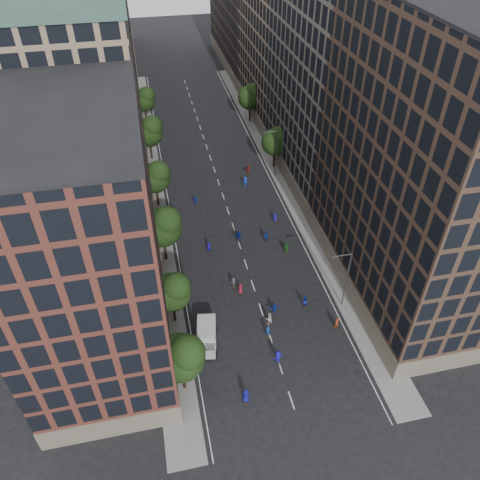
{
  "coord_description": "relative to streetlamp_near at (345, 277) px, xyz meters",
  "views": [
    {
      "loc": [
        -11.45,
        -26.29,
        46.13
      ],
      "look_at": [
        -0.18,
        25.69,
        2.0
      ],
      "focal_mm": 35.0,
      "sensor_mm": 36.0,
      "label": 1
    }
  ],
  "objects": [
    {
      "name": "skater_5",
      "position": [
        -8.85,
        0.56,
        -4.39
      ],
      "size": [
        1.49,
        0.65,
        1.56
      ],
      "primitive_type": "imported",
      "rotation": [
        0.0,
        0.0,
        3.28
      ],
      "color": "#162FB8",
      "rests_on": "ground"
    },
    {
      "name": "bldg_left_d",
      "position": [
        -29.37,
        70.0,
        10.83
      ],
      "size": [
        14.0,
        28.0,
        32.0
      ],
      "primitive_type": "cube",
      "color": "#2F261F",
      "rests_on": "ground"
    },
    {
      "name": "skater_17",
      "position": [
        -4.44,
        34.66,
        -4.31
      ],
      "size": [
        1.65,
        1.11,
        1.71
      ],
      "primitive_type": "imported",
      "rotation": [
        0.0,
        0.0,
        3.56
      ],
      "color": "#A52B1B",
      "rests_on": "ground"
    },
    {
      "name": "skater_0",
      "position": [
        -15.25,
        -11.0,
        -4.22
      ],
      "size": [
        1.05,
        0.82,
        1.9
      ],
      "primitive_type": "imported",
      "rotation": [
        0.0,
        0.0,
        2.88
      ],
      "color": "#121395",
      "rests_on": "ground"
    },
    {
      "name": "sidewalk_right",
      "position": [
        1.63,
        35.5,
        -5.09
      ],
      "size": [
        4.0,
        105.0,
        0.15
      ],
      "primitive_type": "cube",
      "color": "slate",
      "rests_on": "ground"
    },
    {
      "name": "skater_6",
      "position": [
        -12.36,
        5.02,
        -4.39
      ],
      "size": [
        0.84,
        0.63,
        1.55
      ],
      "primitive_type": "imported",
      "rotation": [
        0.0,
        0.0,
        3.33
      ],
      "color": "#A91C33",
      "rests_on": "ground"
    },
    {
      "name": "streetlamp_near",
      "position": [
        0.0,
        0.0,
        0.0
      ],
      "size": [
        2.64,
        0.22,
        9.06
      ],
      "color": "#595B60",
      "rests_on": "ground"
    },
    {
      "name": "tree_left_0",
      "position": [
        -21.38,
        -8.15,
        0.79
      ],
      "size": [
        5.2,
        5.2,
        8.83
      ],
      "color": "black",
      "rests_on": "ground"
    },
    {
      "name": "skater_9",
      "position": [
        -13.05,
        6.31,
        -4.37
      ],
      "size": [
        1.07,
        0.66,
        1.59
      ],
      "primitive_type": "imported",
      "rotation": [
        0.0,
        0.0,
        3.07
      ],
      "color": "#45454B",
      "rests_on": "ground"
    },
    {
      "name": "ground",
      "position": [
        -10.37,
        28.0,
        -5.17
      ],
      "size": [
        240.0,
        240.0,
        0.0
      ],
      "primitive_type": "plane",
      "color": "black",
      "rests_on": "ground"
    },
    {
      "name": "bldg_right_b",
      "position": [
        8.63,
        32.0,
        11.33
      ],
      "size": [
        14.0,
        28.0,
        33.0
      ],
      "primitive_type": "cube",
      "color": "#685F56",
      "rests_on": "ground"
    },
    {
      "name": "skater_13",
      "position": [
        -15.16,
        14.21,
        -4.2
      ],
      "size": [
        0.83,
        0.69,
        1.93
      ],
      "primitive_type": "imported",
      "rotation": [
        0.0,
        0.0,
        3.52
      ],
      "color": "#1B14A3",
      "rests_on": "ground"
    },
    {
      "name": "tree_left_1",
      "position": [
        -21.39,
        1.86,
        0.38
      ],
      "size": [
        4.8,
        4.8,
        8.21
      ],
      "color": "black",
      "rests_on": "ground"
    },
    {
      "name": "skater_12",
      "position": [
        -3.49,
        19.48,
        -4.39
      ],
      "size": [
        0.8,
        0.56,
        1.56
      ],
      "primitive_type": "imported",
      "rotation": [
        0.0,
        0.0,
        3.23
      ],
      "color": "#2017BB",
      "rests_on": "ground"
    },
    {
      "name": "cargo_van",
      "position": [
        -18.15,
        -2.44,
        -3.76
      ],
      "size": [
        3.14,
        5.32,
        2.67
      ],
      "rotation": [
        0.0,
        0.0,
        -0.17
      ],
      "color": "silver",
      "rests_on": "ground"
    },
    {
      "name": "skater_15",
      "position": [
        -5.92,
        30.53,
        -4.21
      ],
      "size": [
        1.38,
        1.01,
        1.91
      ],
      "primitive_type": "imported",
      "rotation": [
        0.0,
        0.0,
        2.87
      ],
      "color": "#1539AF",
      "rests_on": "ground"
    },
    {
      "name": "skater_11",
      "position": [
        -10.29,
        15.96,
        -4.29
      ],
      "size": [
        1.69,
        0.77,
        1.75
      ],
      "primitive_type": "imported",
      "rotation": [
        0.0,
        0.0,
        2.98
      ],
      "color": "navy",
      "rests_on": "ground"
    },
    {
      "name": "tree_left_2",
      "position": [
        -21.36,
        13.83,
        1.19
      ],
      "size": [
        5.6,
        5.6,
        9.45
      ],
      "color": "black",
      "rests_on": "ground"
    },
    {
      "name": "skater_2",
      "position": [
        -4.72,
        0.87,
        -4.27
      ],
      "size": [
        1.07,
        0.97,
        1.79
      ],
      "primitive_type": "imported",
      "rotation": [
        0.0,
        0.0,
        3.55
      ],
      "color": "#1525B2",
      "rests_on": "ground"
    },
    {
      "name": "tree_right_b",
      "position": [
        1.02,
        55.85,
        0.79
      ],
      "size": [
        5.2,
        5.2,
        8.83
      ],
      "color": "black",
      "rests_on": "ground"
    },
    {
      "name": "tree_left_5",
      "position": [
        -21.39,
        59.86,
        0.51
      ],
      "size": [
        4.8,
        4.8,
        8.33
      ],
      "color": "black",
      "rests_on": "ground"
    },
    {
      "name": "sidewalk_left",
      "position": [
        -22.37,
        35.5,
        -5.09
      ],
      "size": [
        4.0,
        105.0,
        0.15
      ],
      "primitive_type": "cube",
      "color": "slate",
      "rests_on": "ground"
    },
    {
      "name": "skater_4",
      "position": [
        -18.87,
        -2.58,
        -4.4
      ],
      "size": [
        0.92,
        0.42,
        1.54
      ],
      "primitive_type": "imported",
      "rotation": [
        0.0,
        0.0,
        3.09
      ],
      "color": "#1916B8",
      "rests_on": "ground"
    },
    {
      "name": "skater_3",
      "position": [
        -10.5,
        -6.92,
        -4.22
      ],
      "size": [
        1.31,
        0.86,
        1.9
      ],
      "primitive_type": "imported",
      "rotation": [
        0.0,
        0.0,
        3.28
      ],
      "color": "#1713A1",
      "rests_on": "ground"
    },
    {
      "name": "streetlamp_far",
      "position": [
        0.0,
        33.0,
        0.0
      ],
      "size": [
        2.64,
        0.22,
        9.06
      ],
      "color": "#595B60",
      "rests_on": "ground"
    },
    {
      "name": "tree_left_3",
      "position": [
        -21.38,
        27.85,
        0.65
      ],
      "size": [
        5.0,
        5.0,
        8.58
      ],
      "color": "black",
      "rests_on": "ground"
    },
    {
      "name": "bldg_left_c",
      "position": [
        -29.37,
        46.0,
        8.83
      ],
      "size": [
        14.0,
        20.0,
        28.0
      ],
      "primitive_type": "cube",
      "color": "#5B2B23",
      "rests_on": "ground"
    },
    {
      "name": "skater_16",
      "position": [
        -15.41,
        26.67,
        -4.28
      ],
      "size": [
        1.06,
        0.49,
        1.78
      ],
      "primitive_type": "imported",
      "rotation": [
        0.0,
        0.0,
        3.09
      ],
      "color": "#162EB5",
      "rests_on": "ground"
    },
    {
      "name": "skater_14",
      "position": [
        -6.2,
        15.11,
        -4.26
      ],
      "size": [
        1.06,
        0.95,
        1.81
      ],
      "primitive_type": "imported",
      "rotation": [
        0.0,
        0.0,
        2.79
      ],
      "color": "navy",
      "rests_on": "ground"
    },
    {
      "name": "skater_8",
      "position": [
        -10.0,
        -1.0,
        -4.25
      ],
      "size": [
        0.97,
        0.81,
        1.83
      ],
      "primitive_type": "imported",
      "rotation": [
        0.0,
        0.0,
        3.28
      ],
      "color": "silver",
      "rests_on": "ground"
    },
    {
      "name": "skater_1",
      "position": [
        -10.62,
        -2.86,
        -4.32
      ],
      "size": [
        0.63,
        0.42,
        1.7
      ],
      "primitive_type": "imported",
      "rotation": [
        0.0,
        0.0,
        3.12
      ],
      "color": "#124399",
      "rests_on": "ground"
    },
    {
      "name": "bldg_right_d",
      "position": [
        8.63,
        92.0,
        9.83
      ],
      "size": [
        14.0,
        40.0,
        30.0
      ],
      "primitive_type": "cube",
      "color": "#463226",
      "rests_on": "ground"
    },
    {
      "name": "skater_10",
      "position": [
        -3.92,
        11.57,
        -4.21
      ],
      "size": [
        1.15,
        0.54,
        1.91
      ],
      "primitive_type": "imported",
      "rotation": [
        0.0,
        0.0,
        3.08
      ],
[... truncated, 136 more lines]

